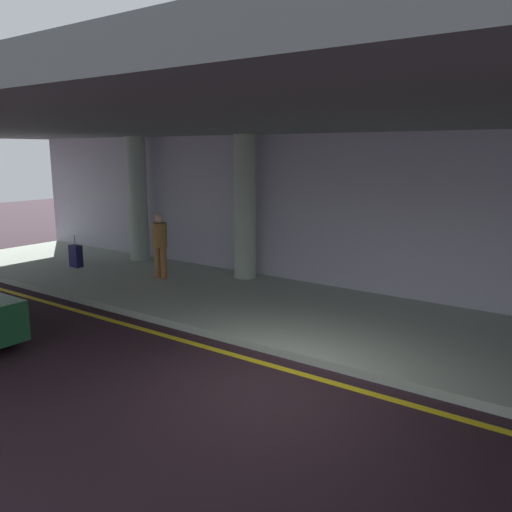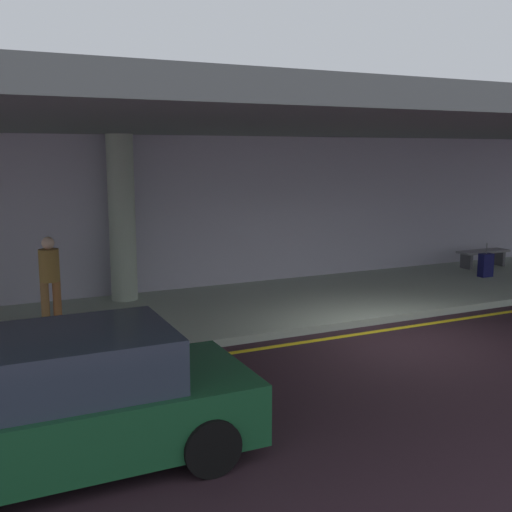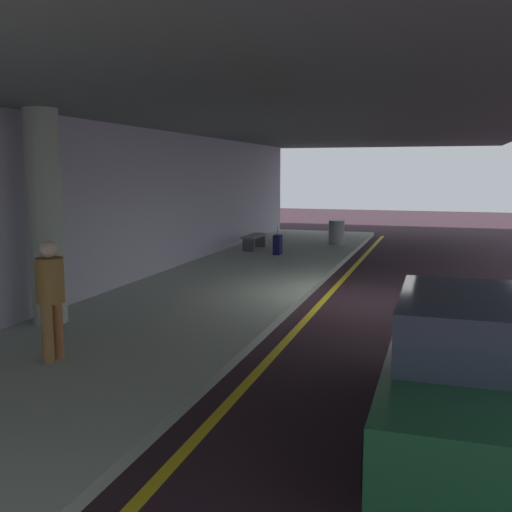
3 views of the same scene
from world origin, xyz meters
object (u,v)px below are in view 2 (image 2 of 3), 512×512
at_px(suitcase_upright_secondary, 486,265).
at_px(bench_metal, 483,255).
at_px(traveler_with_luggage, 50,274).
at_px(support_column_left_mid, 122,218).
at_px(car_dark_green, 68,403).

distance_m(suitcase_upright_secondary, bench_metal, 1.48).
bearing_deg(traveler_with_luggage, suitcase_upright_secondary, -47.67).
distance_m(traveler_with_luggage, suitcase_upright_secondary, 11.00).
height_order(support_column_left_mid, suitcase_upright_secondary, support_column_left_mid).
relative_size(traveler_with_luggage, suitcase_upright_secondary, 1.87).
distance_m(car_dark_green, traveler_with_luggage, 5.54).
bearing_deg(traveler_with_luggage, car_dark_green, -141.54).
xyz_separation_m(car_dark_green, traveler_with_luggage, (0.47, 5.51, 0.40)).
height_order(car_dark_green, bench_metal, car_dark_green).
height_order(support_column_left_mid, car_dark_green, support_column_left_mid).
bearing_deg(car_dark_green, traveler_with_luggage, -91.15).
distance_m(car_dark_green, suitcase_upright_secondary, 12.63).
xyz_separation_m(traveler_with_luggage, suitcase_upright_secondary, (10.98, -0.20, -0.65)).
height_order(traveler_with_luggage, suitcase_upright_secondary, traveler_with_luggage).
relative_size(support_column_left_mid, bench_metal, 2.28).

